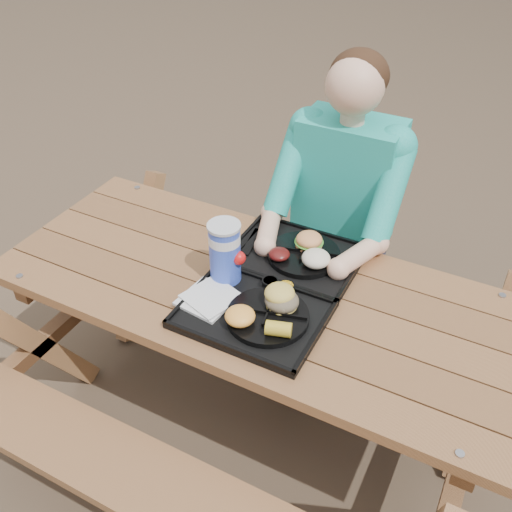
% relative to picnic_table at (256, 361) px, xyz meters
% --- Properties ---
extents(ground, '(60.00, 60.00, 0.00)m').
position_rel_picnic_table_xyz_m(ground, '(0.00, 0.00, -0.38)').
color(ground, '#999999').
rests_on(ground, ground).
extents(picnic_table, '(1.80, 1.49, 0.75)m').
position_rel_picnic_table_xyz_m(picnic_table, '(0.00, 0.00, 0.00)').
color(picnic_table, '#999999').
rests_on(picnic_table, ground).
extents(tray_near, '(0.45, 0.35, 0.02)m').
position_rel_picnic_table_xyz_m(tray_near, '(0.06, -0.14, 0.39)').
color(tray_near, black).
rests_on(tray_near, picnic_table).
extents(tray_far, '(0.45, 0.35, 0.02)m').
position_rel_picnic_table_xyz_m(tray_far, '(0.06, 0.19, 0.39)').
color(tray_far, black).
rests_on(tray_far, picnic_table).
extents(plate_near, '(0.26, 0.26, 0.02)m').
position_rel_picnic_table_xyz_m(plate_near, '(0.11, -0.14, 0.41)').
color(plate_near, black).
rests_on(plate_near, tray_near).
extents(plate_far, '(0.26, 0.26, 0.02)m').
position_rel_picnic_table_xyz_m(plate_far, '(0.09, 0.20, 0.41)').
color(plate_far, black).
rests_on(plate_far, tray_far).
extents(napkin_stack, '(0.18, 0.18, 0.02)m').
position_rel_picnic_table_xyz_m(napkin_stack, '(-0.10, -0.16, 0.40)').
color(napkin_stack, silver).
rests_on(napkin_stack, tray_near).
extents(soda_cup, '(0.10, 0.10, 0.21)m').
position_rel_picnic_table_xyz_m(soda_cup, '(-0.10, -0.03, 0.50)').
color(soda_cup, '#1A3AC5').
rests_on(soda_cup, tray_near).
extents(condiment_bbq, '(0.05, 0.05, 0.03)m').
position_rel_picnic_table_xyz_m(condiment_bbq, '(0.06, -0.01, 0.41)').
color(condiment_bbq, black).
rests_on(condiment_bbq, tray_near).
extents(condiment_mustard, '(0.06, 0.06, 0.03)m').
position_rel_picnic_table_xyz_m(condiment_mustard, '(0.11, -0.00, 0.41)').
color(condiment_mustard, gold).
rests_on(condiment_mustard, tray_near).
extents(sandwich, '(0.10, 0.10, 0.11)m').
position_rel_picnic_table_xyz_m(sandwich, '(0.14, -0.09, 0.47)').
color(sandwich, gold).
rests_on(sandwich, plate_near).
extents(mac_cheese, '(0.09, 0.09, 0.05)m').
position_rel_picnic_table_xyz_m(mac_cheese, '(0.05, -0.21, 0.44)').
color(mac_cheese, '#FFB043').
rests_on(mac_cheese, plate_near).
extents(corn_cob, '(0.10, 0.10, 0.05)m').
position_rel_picnic_table_xyz_m(corn_cob, '(0.18, -0.20, 0.44)').
color(corn_cob, gold).
rests_on(corn_cob, plate_near).
extents(cutlery_far, '(0.06, 0.18, 0.01)m').
position_rel_picnic_table_xyz_m(cutlery_far, '(-0.12, 0.20, 0.40)').
color(cutlery_far, black).
rests_on(cutlery_far, tray_far).
extents(burger, '(0.10, 0.10, 0.09)m').
position_rel_picnic_table_xyz_m(burger, '(0.09, 0.24, 0.46)').
color(burger, '#E48F50').
rests_on(burger, plate_far).
extents(baked_beans, '(0.07, 0.07, 0.03)m').
position_rel_picnic_table_xyz_m(baked_beans, '(0.02, 0.13, 0.43)').
color(baked_beans, '#511110').
rests_on(baked_beans, plate_far).
extents(potato_salad, '(0.10, 0.10, 0.05)m').
position_rel_picnic_table_xyz_m(potato_salad, '(0.15, 0.15, 0.44)').
color(potato_salad, silver).
rests_on(potato_salad, plate_far).
extents(diner, '(0.48, 0.84, 1.28)m').
position_rel_picnic_table_xyz_m(diner, '(0.09, 0.58, 0.27)').
color(diner, teal).
rests_on(diner, ground).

